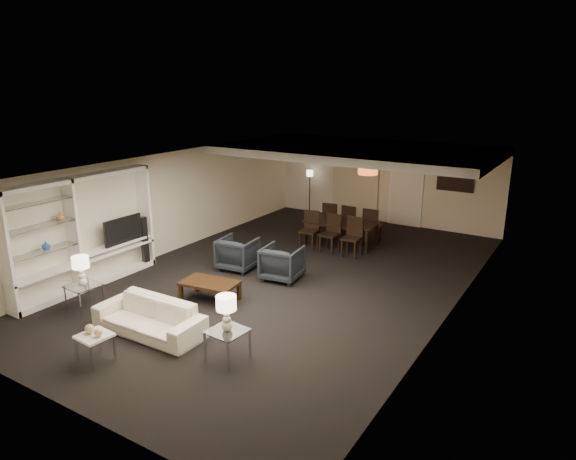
% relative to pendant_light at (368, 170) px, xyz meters
% --- Properties ---
extents(floor, '(11.00, 11.00, 0.00)m').
position_rel_pendant_light_xyz_m(floor, '(-0.30, -3.50, -1.92)').
color(floor, black).
rests_on(floor, ground).
extents(ceiling, '(7.00, 11.00, 0.02)m').
position_rel_pendant_light_xyz_m(ceiling, '(-0.30, -3.50, 0.58)').
color(ceiling, silver).
rests_on(ceiling, ground).
extents(wall_back, '(7.00, 0.02, 2.50)m').
position_rel_pendant_light_xyz_m(wall_back, '(-0.30, 2.00, -0.67)').
color(wall_back, beige).
rests_on(wall_back, ground).
extents(wall_front, '(7.00, 0.02, 2.50)m').
position_rel_pendant_light_xyz_m(wall_front, '(-0.30, -9.00, -0.67)').
color(wall_front, beige).
rests_on(wall_front, ground).
extents(wall_left, '(0.02, 11.00, 2.50)m').
position_rel_pendant_light_xyz_m(wall_left, '(-3.80, -3.50, -0.67)').
color(wall_left, beige).
rests_on(wall_left, ground).
extents(wall_right, '(0.02, 11.00, 2.50)m').
position_rel_pendant_light_xyz_m(wall_right, '(3.20, -3.50, -0.67)').
color(wall_right, beige).
rests_on(wall_right, ground).
extents(ceiling_soffit, '(7.00, 4.00, 0.20)m').
position_rel_pendant_light_xyz_m(ceiling_soffit, '(-0.30, 0.00, 0.48)').
color(ceiling_soffit, silver).
rests_on(ceiling_soffit, ceiling).
extents(curtains, '(1.50, 0.12, 2.40)m').
position_rel_pendant_light_xyz_m(curtains, '(-1.20, 1.92, -0.72)').
color(curtains, beige).
rests_on(curtains, wall_back).
extents(door, '(0.90, 0.05, 2.10)m').
position_rel_pendant_light_xyz_m(door, '(0.40, 1.97, -0.87)').
color(door, silver).
rests_on(door, wall_back).
extents(painting, '(0.95, 0.04, 0.65)m').
position_rel_pendant_light_xyz_m(painting, '(1.80, 1.96, -0.37)').
color(painting, '#142D38').
rests_on(painting, wall_back).
extents(media_unit, '(0.38, 3.40, 2.35)m').
position_rel_pendant_light_xyz_m(media_unit, '(-3.61, -6.10, -0.74)').
color(media_unit, white).
rests_on(media_unit, wall_left).
extents(pendant_light, '(0.52, 0.52, 0.24)m').
position_rel_pendant_light_xyz_m(pendant_light, '(0.00, 0.00, 0.00)').
color(pendant_light, '#D8591E').
rests_on(pendant_light, ceiling_soffit).
extents(sofa, '(2.01, 0.81, 0.58)m').
position_rel_pendant_light_xyz_m(sofa, '(-0.98, -6.92, -1.63)').
color(sofa, beige).
rests_on(sofa, floor).
extents(coffee_table, '(1.17, 0.78, 0.39)m').
position_rel_pendant_light_xyz_m(coffee_table, '(-0.98, -5.32, -1.72)').
color(coffee_table, black).
rests_on(coffee_table, floor).
extents(armchair_left, '(0.88, 0.90, 0.74)m').
position_rel_pendant_light_xyz_m(armchair_left, '(-1.58, -3.62, -1.55)').
color(armchair_left, black).
rests_on(armchair_left, floor).
extents(armchair_right, '(0.90, 0.91, 0.74)m').
position_rel_pendant_light_xyz_m(armchair_right, '(-0.38, -3.62, -1.55)').
color(armchair_right, black).
rests_on(armchair_right, floor).
extents(side_table_left, '(0.59, 0.59, 0.51)m').
position_rel_pendant_light_xyz_m(side_table_left, '(-2.68, -6.92, -1.66)').
color(side_table_left, silver).
rests_on(side_table_left, floor).
extents(side_table_right, '(0.60, 0.60, 0.51)m').
position_rel_pendant_light_xyz_m(side_table_right, '(0.72, -6.92, -1.66)').
color(side_table_right, white).
rests_on(side_table_right, floor).
extents(table_lamp_left, '(0.34, 0.34, 0.57)m').
position_rel_pendant_light_xyz_m(table_lamp_left, '(-2.68, -6.92, -1.12)').
color(table_lamp_left, beige).
rests_on(table_lamp_left, side_table_left).
extents(table_lamp_right, '(0.35, 0.35, 0.57)m').
position_rel_pendant_light_xyz_m(table_lamp_right, '(0.72, -6.92, -1.12)').
color(table_lamp_right, beige).
rests_on(table_lamp_right, side_table_right).
extents(marble_table, '(0.49, 0.49, 0.46)m').
position_rel_pendant_light_xyz_m(marble_table, '(-0.98, -8.02, -1.69)').
color(marble_table, white).
rests_on(marble_table, floor).
extents(gold_gourd_a, '(0.15, 0.15, 0.15)m').
position_rel_pendant_light_xyz_m(gold_gourd_a, '(-1.08, -8.02, -1.39)').
color(gold_gourd_a, tan).
rests_on(gold_gourd_a, marble_table).
extents(gold_gourd_b, '(0.13, 0.13, 0.13)m').
position_rel_pendant_light_xyz_m(gold_gourd_b, '(-0.88, -8.02, -1.40)').
color(gold_gourd_b, tan).
rests_on(gold_gourd_b, marble_table).
extents(television, '(0.99, 0.13, 0.57)m').
position_rel_pendant_light_xyz_m(television, '(-3.58, -5.21, -0.88)').
color(television, black).
rests_on(television, media_unit).
extents(vase_blue, '(0.16, 0.16, 0.17)m').
position_rel_pendant_light_xyz_m(vase_blue, '(-3.61, -6.96, -0.78)').
color(vase_blue, '#244A9C').
rests_on(vase_blue, media_unit).
extents(vase_amber, '(0.16, 0.16, 0.16)m').
position_rel_pendant_light_xyz_m(vase_amber, '(-3.61, -6.58, -0.28)').
color(vase_amber, '#BF783F').
rests_on(vase_amber, media_unit).
extents(floor_speaker, '(0.16, 0.16, 1.19)m').
position_rel_pendant_light_xyz_m(floor_speaker, '(-3.50, -4.62, -1.32)').
color(floor_speaker, black).
rests_on(floor_speaker, floor).
extents(dining_table, '(1.91, 1.16, 0.65)m').
position_rel_pendant_light_xyz_m(dining_table, '(-0.35, -0.79, -1.60)').
color(dining_table, black).
rests_on(dining_table, floor).
extents(chair_nl, '(0.50, 0.50, 0.96)m').
position_rel_pendant_light_xyz_m(chair_nl, '(-0.95, -1.44, -1.44)').
color(chair_nl, black).
rests_on(chair_nl, floor).
extents(chair_nm, '(0.48, 0.48, 0.96)m').
position_rel_pendant_light_xyz_m(chair_nm, '(-0.35, -1.44, -1.44)').
color(chair_nm, black).
rests_on(chair_nm, floor).
extents(chair_nr, '(0.46, 0.46, 0.96)m').
position_rel_pendant_light_xyz_m(chair_nr, '(0.25, -1.44, -1.44)').
color(chair_nr, black).
rests_on(chair_nr, floor).
extents(chair_fl, '(0.49, 0.49, 0.96)m').
position_rel_pendant_light_xyz_m(chair_fl, '(-0.95, -0.14, -1.44)').
color(chair_fl, black).
rests_on(chair_fl, floor).
extents(chair_fm, '(0.47, 0.47, 0.96)m').
position_rel_pendant_light_xyz_m(chair_fm, '(-0.35, -0.14, -1.44)').
color(chair_fm, black).
rests_on(chair_fm, floor).
extents(chair_fr, '(0.48, 0.48, 0.96)m').
position_rel_pendant_light_xyz_m(chair_fr, '(0.25, -0.14, -1.44)').
color(chair_fr, black).
rests_on(chair_fr, floor).
extents(floor_lamp, '(0.25, 0.25, 1.41)m').
position_rel_pendant_light_xyz_m(floor_lamp, '(-2.69, 1.69, -1.21)').
color(floor_lamp, black).
rests_on(floor_lamp, floor).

